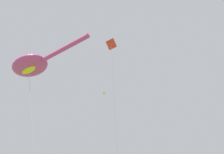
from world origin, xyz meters
TOP-DOWN VIEW (x-y plane):
  - big_show_kite at (-1.85, 13.49)m, footprint 3.56×8.85m
  - small_kite_triangle_green at (4.50, 9.81)m, footprint 3.70×2.85m
  - small_kite_diamond_red at (10.88, 18.78)m, footprint 0.61×1.26m

SIDE VIEW (x-z plane):
  - big_show_kite at x=-1.85m, z-range 7.85..24.66m
  - small_kite_triangle_green at x=4.50m, z-range 8.50..28.74m
  - small_kite_diamond_red at x=10.88m, z-range 8.49..29.82m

